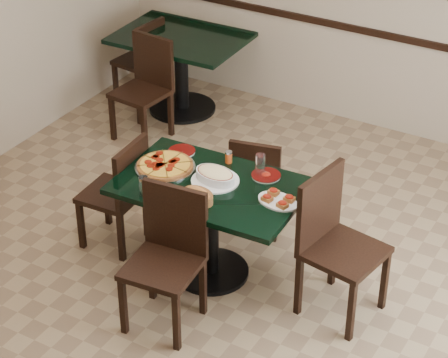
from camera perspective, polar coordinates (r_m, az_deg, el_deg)
The scene contains 20 objects.
floor at distance 6.15m, azimuth -0.79°, elevation -6.86°, with size 5.50×5.50×0.00m, color olive.
main_table at distance 5.91m, azimuth -0.86°, elevation -1.81°, with size 1.27×0.85×0.75m.
back_table at distance 8.15m, azimuth -2.82°, elevation 7.86°, with size 1.18×0.87×0.75m.
chair_far at distance 6.42m, azimuth 2.21°, elevation -0.11°, with size 0.46×0.46×0.81m.
chair_near at distance 5.58m, azimuth -3.65°, elevation -4.63°, with size 0.49×0.49×0.95m.
chair_right at distance 5.68m, azimuth 7.14°, elevation -3.73°, with size 0.54×0.54×1.00m.
chair_left at distance 6.29m, azimuth -6.76°, elevation -0.65°, with size 0.43×0.43×0.87m.
back_chair_near at distance 7.75m, azimuth -5.10°, elevation 6.32°, with size 0.47×0.47×0.92m.
back_chair_left at distance 8.38m, azimuth -5.27°, elevation 7.95°, with size 0.42×0.42×0.82m.
pepperoni_pizza at distance 5.99m, azimuth -3.88°, elevation 0.89°, with size 0.42×0.42×0.04m.
lasagna_casserole at distance 5.81m, azimuth -0.58°, elevation 0.22°, with size 0.33×0.33×0.09m.
bread_basket at distance 5.62m, azimuth -1.70°, elevation -1.08°, with size 0.26×0.20×0.10m.
bruschetta_platter at distance 5.62m, azimuth 3.54°, elevation -1.33°, with size 0.32×0.24×0.05m.
side_plate_near at distance 5.61m, azimuth -3.17°, elevation -1.59°, with size 0.17×0.17×0.02m.
side_plate_far_r at distance 5.89m, azimuth 2.76°, elevation 0.24°, with size 0.20×0.20×0.03m.
side_plate_far_l at distance 6.17m, azimuth -2.77°, elevation 1.83°, with size 0.19×0.19×0.02m.
napkin_setting at distance 5.67m, azimuth -4.15°, elevation -1.30°, with size 0.16×0.16×0.01m.
water_glass_a at distance 5.88m, azimuth 2.39°, elevation 0.94°, with size 0.07×0.07×0.15m, color white.
water_glass_b at distance 5.69m, azimuth -5.27°, elevation -0.46°, with size 0.06×0.06×0.14m, color white.
pepper_shaker at distance 6.03m, azimuth 0.31°, elevation 1.46°, with size 0.05×0.05×0.09m.
Camera 1 is at (2.48, -4.09, 3.87)m, focal length 70.00 mm.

